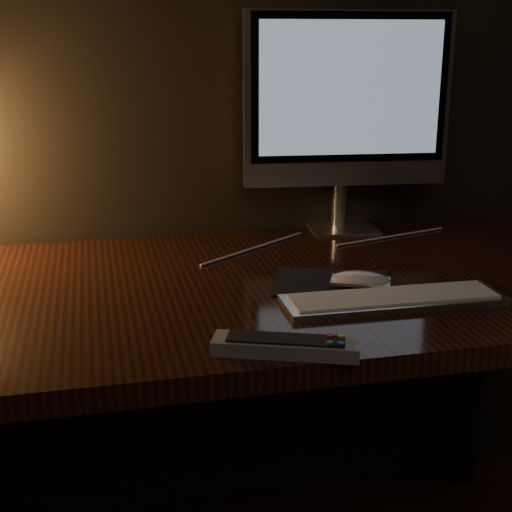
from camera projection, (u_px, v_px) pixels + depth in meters
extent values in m
cube|color=black|center=(211.00, 295.00, 1.35)|extent=(1.60, 0.75, 0.04)
cube|color=black|center=(468.00, 364.00, 1.92)|extent=(0.06, 0.06, 0.71)
cube|color=black|center=(190.00, 354.00, 1.75)|extent=(1.48, 0.02, 0.51)
cube|color=silver|center=(342.00, 228.00, 1.74)|extent=(0.17, 0.16, 0.01)
cylinder|color=silver|center=(339.00, 203.00, 1.75)|extent=(0.04, 0.04, 0.11)
cube|color=silver|center=(348.00, 100.00, 1.64)|extent=(0.49, 0.08, 0.40)
cube|color=black|center=(351.00, 89.00, 1.62)|extent=(0.46, 0.05, 0.33)
cube|color=#849BB4|center=(351.00, 89.00, 1.62)|extent=(0.42, 0.04, 0.30)
cube|color=silver|center=(393.00, 299.00, 1.25)|extent=(0.39, 0.12, 0.01)
cube|color=black|center=(331.00, 283.00, 1.35)|extent=(0.26, 0.23, 0.00)
ellipsoid|color=white|center=(360.00, 282.00, 1.33)|extent=(0.12, 0.10, 0.02)
cube|color=gray|center=(286.00, 347.00, 1.04)|extent=(0.22, 0.13, 0.02)
cube|color=black|center=(286.00, 339.00, 1.04)|extent=(0.18, 0.10, 0.00)
cylinder|color=red|center=(286.00, 337.00, 1.04)|extent=(0.01, 0.01, 0.00)
cylinder|color=#0C8C19|center=(286.00, 337.00, 1.04)|extent=(0.01, 0.01, 0.00)
cylinder|color=gold|center=(286.00, 337.00, 1.04)|extent=(0.01, 0.01, 0.00)
cylinder|color=#1433BF|center=(286.00, 337.00, 1.04)|extent=(0.01, 0.01, 0.00)
cylinder|color=white|center=(326.00, 244.00, 1.61)|extent=(0.59, 0.27, 0.01)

